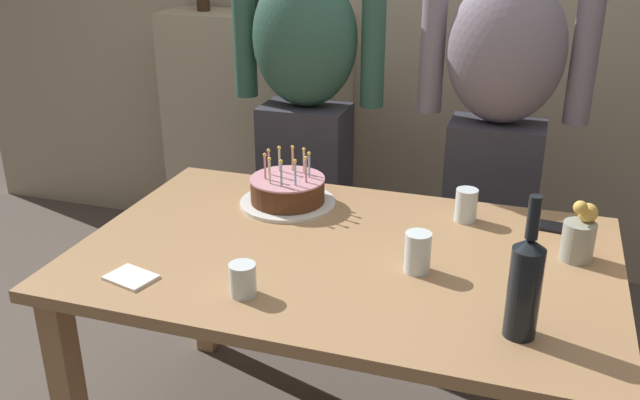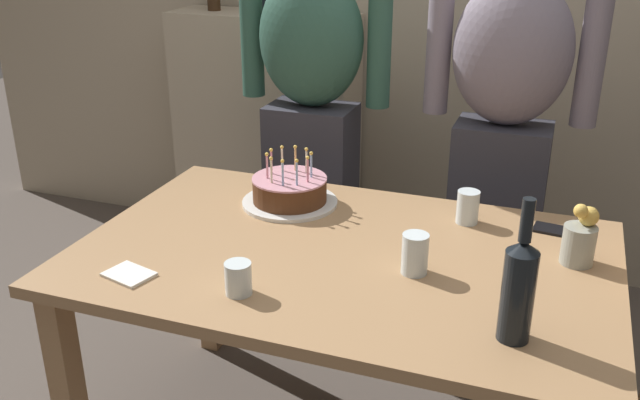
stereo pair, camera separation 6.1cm
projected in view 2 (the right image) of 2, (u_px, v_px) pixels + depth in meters
name	position (u px, v px, depth m)	size (l,w,h in m)	color
dining_table	(343.00, 281.00, 2.01)	(1.50, 0.96, 0.74)	#A37A51
birthday_cake	(290.00, 191.00, 2.27)	(0.31, 0.31, 0.18)	white
water_glass_near	(238.00, 278.00, 1.74)	(0.07, 0.07, 0.09)	silver
water_glass_far	(468.00, 207.00, 2.14)	(0.07, 0.07, 0.10)	silver
water_glass_side	(415.00, 254.00, 1.84)	(0.07, 0.07, 0.11)	silver
wine_bottle	(518.00, 287.00, 1.53)	(0.07, 0.07, 0.34)	black
cell_phone	(558.00, 231.00, 2.09)	(0.14, 0.07, 0.01)	black
napkin_stack	(129.00, 274.00, 1.84)	(0.12, 0.09, 0.01)	white
flower_vase	(580.00, 239.00, 1.88)	(0.09, 0.09, 0.18)	#999E93
person_man_bearded	(311.00, 117.00, 2.75)	(0.61, 0.27, 1.66)	#33333D
person_woman_cardigan	(503.00, 136.00, 2.52)	(0.61, 0.27, 1.66)	#33333D
shelf_cabinet	(267.00, 135.00, 3.44)	(0.89, 0.30, 1.45)	tan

